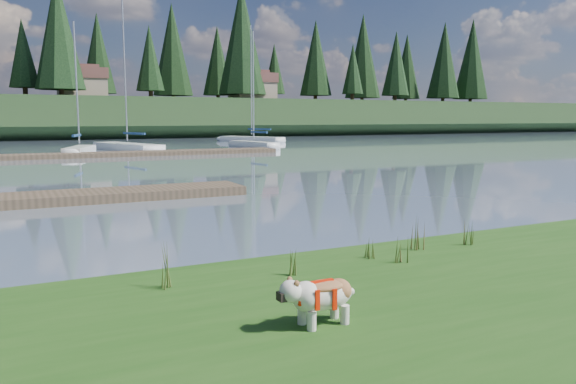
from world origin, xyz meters
TOP-DOWN VIEW (x-y plane):
  - ground at (0.00, 30.00)m, footprint 200.00×200.00m
  - bank at (0.00, -6.00)m, footprint 60.00×9.00m
  - ridge at (0.00, 73.00)m, footprint 200.00×20.00m
  - bulldog at (-0.26, -4.65)m, footprint 0.95×0.42m
  - dock_far at (2.00, 30.00)m, footprint 26.00×2.20m
  - sailboat_bg_2 at (1.47, 33.87)m, footprint 3.14×6.28m
  - sailboat_bg_3 at (5.12, 37.67)m, footprint 4.66×9.76m
  - sailboat_bg_4 at (15.93, 36.26)m, footprint 2.63×6.91m
  - sailboat_bg_5 at (20.31, 47.87)m, footprint 5.76×8.64m
  - weed_0 at (0.39, -2.72)m, footprint 0.17×0.14m
  - weed_1 at (2.01, -2.37)m, footprint 0.17×0.14m
  - weed_2 at (3.11, -2.26)m, footprint 0.17×0.14m
  - weed_3 at (-1.56, -2.52)m, footprint 0.17×0.14m
  - weed_4 at (2.27, -2.87)m, footprint 0.17×0.14m
  - weed_5 at (4.18, -2.38)m, footprint 0.17×0.14m
  - mud_lip at (0.00, -1.60)m, footprint 60.00×0.50m
  - conifer_4 at (3.00, 66.00)m, footprint 6.16×6.16m
  - conifer_5 at (15.00, 70.00)m, footprint 3.96×3.96m
  - conifer_6 at (28.00, 68.00)m, footprint 7.04×7.04m
  - conifer_7 at (42.00, 71.00)m, footprint 5.28×5.28m
  - conifer_8 at (55.00, 67.00)m, footprint 4.62×4.62m
  - conifer_9 at (68.00, 70.00)m, footprint 5.94×5.94m
  - house_1 at (6.00, 71.00)m, footprint 6.30×5.30m
  - house_2 at (30.00, 69.00)m, footprint 6.30×5.30m

SIDE VIEW (x-z plane):
  - ground at x=0.00m, z-range 0.00..0.00m
  - mud_lip at x=0.00m, z-range 0.00..0.14m
  - dock_far at x=2.00m, z-range 0.00..0.30m
  - bank at x=0.00m, z-range 0.00..0.35m
  - sailboat_bg_5 at x=20.31m, z-range -5.98..6.61m
  - sailboat_bg_3 at x=5.12m, z-range -6.66..7.30m
  - sailboat_bg_4 at x=15.93m, z-range -4.74..5.40m
  - sailboat_bg_2 at x=1.47m, z-range -4.44..5.11m
  - weed_4 at x=2.27m, z-range 0.31..0.75m
  - weed_1 at x=2.01m, z-range 0.31..0.79m
  - weed_5 at x=4.18m, z-range 0.31..0.80m
  - weed_0 at x=0.39m, z-range 0.31..0.81m
  - weed_3 at x=-1.56m, z-range 0.30..0.93m
  - weed_2 at x=3.11m, z-range 0.29..0.98m
  - bulldog at x=-0.26m, z-range 0.42..0.99m
  - ridge at x=0.00m, z-range 0.00..5.00m
  - house_1 at x=6.00m, z-range 4.99..9.64m
  - house_2 at x=30.00m, z-range 4.99..9.64m
  - conifer_5 at x=15.00m, z-range 5.65..16.00m
  - conifer_8 at x=55.00m, z-range 5.62..17.40m
  - conifer_7 at x=42.00m, z-range 5.59..18.79m
  - conifer_9 at x=68.00m, z-range 5.55..20.18m
  - conifer_4 at x=3.00m, z-range 5.54..20.64m
  - conifer_6 at x=28.00m, z-range 5.49..22.49m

